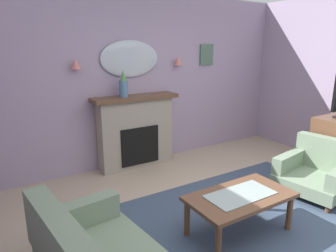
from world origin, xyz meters
TOP-DOWN VIEW (x-y plane):
  - floor at (0.00, 0.00)m, footprint 6.27×6.17m
  - wall_back at (0.00, 2.63)m, footprint 6.27×0.10m
  - patterned_rug at (0.00, 0.20)m, footprint 3.20×2.40m
  - fireplace at (-0.34, 2.41)m, footprint 1.36×0.36m
  - mantel_vase_centre at (-0.54, 2.38)m, footprint 0.13×0.13m
  - wall_mirror at (-0.34, 2.55)m, footprint 0.96×0.06m
  - wall_sconce_left at (-1.19, 2.50)m, footprint 0.14×0.14m
  - wall_sconce_right at (0.51, 2.50)m, footprint 0.14×0.14m
  - framed_picture at (1.16, 2.56)m, footprint 0.28×0.03m
  - coffee_table at (-0.24, 0.20)m, footprint 1.10×0.60m
  - armchair_beside_couch at (1.30, 0.33)m, footprint 0.94×0.93m

SIDE VIEW (x-z plane):
  - floor at x=0.00m, z-range -0.10..0.00m
  - patterned_rug at x=0.00m, z-range 0.00..0.01m
  - armchair_beside_couch at x=1.30m, z-range -0.05..0.66m
  - coffee_table at x=-0.24m, z-range 0.16..0.61m
  - fireplace at x=-0.34m, z-range -0.01..1.15m
  - mantel_vase_centre at x=-0.54m, z-range 1.13..1.54m
  - wall_back at x=0.00m, z-range 0.00..2.71m
  - wall_sconce_left at x=-1.19m, z-range 1.59..1.73m
  - wall_sconce_right at x=0.51m, z-range 1.59..1.73m
  - wall_mirror at x=-0.34m, z-range 1.43..1.99m
  - framed_picture at x=1.16m, z-range 1.57..1.93m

